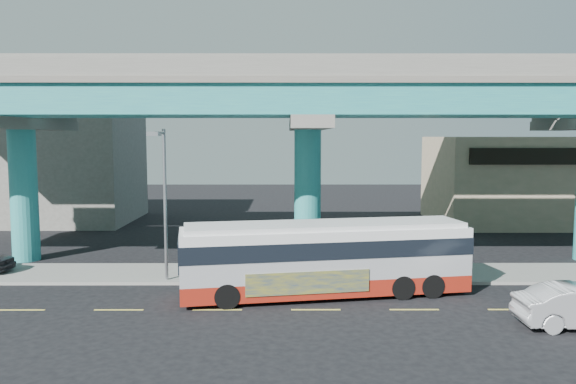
{
  "coord_description": "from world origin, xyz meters",
  "views": [
    {
      "loc": [
        -1.2,
        -22.47,
        6.99
      ],
      "look_at": [
        -1.12,
        4.0,
        4.39
      ],
      "focal_mm": 35.0,
      "sensor_mm": 36.0,
      "label": 1
    }
  ],
  "objects": [
    {
      "name": "street_lamp",
      "position": [
        -6.96,
        3.46,
        4.87
      ],
      "size": [
        0.5,
        2.38,
        7.22
      ],
      "color": "gray",
      "rests_on": "sidewalk"
    },
    {
      "name": "stop_sign",
      "position": [
        3.38,
        4.18,
        1.74
      ],
      "size": [
        0.63,
        0.29,
        2.24
      ],
      "rotation": [
        0.0,
        0.0,
        0.0
      ],
      "color": "gray",
      "rests_on": "sidewalk"
    },
    {
      "name": "transit_bus",
      "position": [
        0.52,
        1.8,
        1.78
      ],
      "size": [
        12.93,
        4.9,
        3.25
      ],
      "rotation": [
        0.0,
        0.0,
        0.18
      ],
      "color": "maroon",
      "rests_on": "ground"
    },
    {
      "name": "lane_markings",
      "position": [
        -0.0,
        -0.3,
        0.01
      ],
      "size": [
        58.0,
        0.12,
        0.01
      ],
      "color": "#D8C64C",
      "rests_on": "ground"
    },
    {
      "name": "ground",
      "position": [
        0.0,
        0.0,
        0.0
      ],
      "size": [
        120.0,
        120.0,
        0.0
      ],
      "primitive_type": "plane",
      "color": "black",
      "rests_on": "ground"
    },
    {
      "name": "sidewalk",
      "position": [
        0.0,
        5.5,
        0.07
      ],
      "size": [
        70.0,
        4.0,
        0.15
      ],
      "primitive_type": "cube",
      "color": "gray",
      "rests_on": "ground"
    },
    {
      "name": "building_concrete",
      "position": [
        -20.0,
        24.0,
        4.5
      ],
      "size": [
        12.0,
        10.0,
        9.0
      ],
      "primitive_type": "cube",
      "color": "gray",
      "rests_on": "ground"
    },
    {
      "name": "viaduct",
      "position": [
        -0.0,
        9.11,
        9.14
      ],
      "size": [
        52.0,
        12.4,
        11.7
      ],
      "color": "teal",
      "rests_on": "ground"
    },
    {
      "name": "building_beige",
      "position": [
        18.0,
        22.98,
        3.51
      ],
      "size": [
        14.0,
        10.23,
        7.0
      ],
      "color": "tan",
      "rests_on": "ground"
    }
  ]
}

